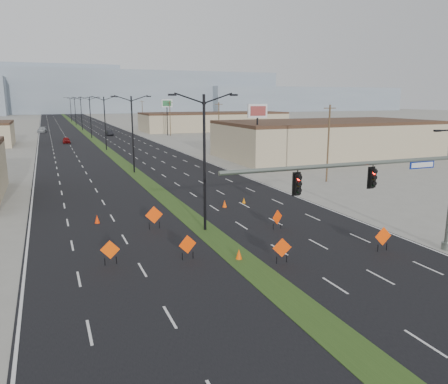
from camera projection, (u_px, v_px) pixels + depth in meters
name	position (u px, v px, depth m)	size (l,w,h in m)	color
ground	(285.00, 295.00, 21.96)	(600.00, 600.00, 0.00)	gray
road_surface	(90.00, 137.00, 112.52)	(25.00, 400.00, 0.02)	black
median_strip	(90.00, 137.00, 112.52)	(2.00, 400.00, 0.04)	#284318
building_se_near	(327.00, 140.00, 74.65)	(36.00, 18.00, 5.50)	tan
building_se_far	(214.00, 122.00, 135.04)	(44.00, 16.00, 5.00)	tan
mesa_center	(120.00, 92.00, 305.42)	(220.00, 50.00, 28.00)	gray
mesa_east	(300.00, 99.00, 348.97)	(160.00, 50.00, 18.00)	gray
mesa_backdrop	(11.00, 89.00, 297.34)	(140.00, 50.00, 32.00)	gray
signal_mast	(397.00, 183.00, 25.91)	(16.30, 0.60, 8.00)	slate
streetlight_0	(204.00, 159.00, 31.69)	(5.15, 0.24, 10.02)	black
streetlight_1	(133.00, 132.00, 57.04)	(5.15, 0.24, 10.02)	black
streetlight_2	(105.00, 121.00, 82.40)	(5.15, 0.24, 10.02)	black
streetlight_3	(90.00, 116.00, 107.76)	(5.15, 0.24, 10.02)	black
streetlight_4	(81.00, 113.00, 133.11)	(5.15, 0.24, 10.02)	black
streetlight_5	(75.00, 110.00, 158.47)	(5.15, 0.24, 10.02)	black
streetlight_6	(71.00, 109.00, 183.83)	(5.15, 0.24, 10.02)	black
utility_pole_0	(328.00, 142.00, 50.98)	(1.60, 0.20, 9.00)	#4C3823
utility_pole_1	(219.00, 125.00, 82.68)	(1.60, 0.20, 9.00)	#4C3823
utility_pole_2	(170.00, 118.00, 114.37)	(1.60, 0.20, 9.00)	#4C3823
utility_pole_3	(142.00, 114.00, 146.07)	(1.60, 0.20, 9.00)	#4C3823
car_left	(66.00, 140.00, 95.95)	(1.56, 3.89, 1.32)	maroon
car_mid	(109.00, 133.00, 115.80)	(1.45, 4.15, 1.37)	black
car_far	(42.00, 130.00, 126.29)	(2.14, 5.26, 1.53)	#A2A7AC
construction_sign_0	(110.00, 251.00, 25.79)	(1.12, 0.34, 1.53)	#FD4B05
construction_sign_1	(188.00, 245.00, 26.65)	(1.17, 0.24, 1.57)	#FF4205
construction_sign_2	(154.00, 216.00, 32.87)	(1.34, 0.06, 1.79)	#FF4205
construction_sign_3	(282.00, 249.00, 26.06)	(1.17, 0.25, 1.57)	#EF3E05
construction_sign_4	(277.00, 218.00, 32.91)	(1.05, 0.49, 1.50)	#F93B05
construction_sign_5	(383.00, 237.00, 28.09)	(1.23, 0.11, 1.63)	#FF4405
cone_0	(239.00, 254.00, 26.77)	(0.41, 0.41, 0.68)	#F45205
cone_1	(225.00, 204.00, 39.61)	(0.41, 0.41, 0.68)	#FF4A05
cone_2	(244.00, 201.00, 41.15)	(0.33, 0.33, 0.55)	orange
cone_3	(97.00, 219.00, 34.55)	(0.41, 0.41, 0.69)	#EB3104
pole_sign_east_near	(257.00, 116.00, 62.09)	(2.93, 0.59, 8.93)	black
pole_sign_east_far	(167.00, 106.00, 114.89)	(3.09, 0.87, 9.45)	black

